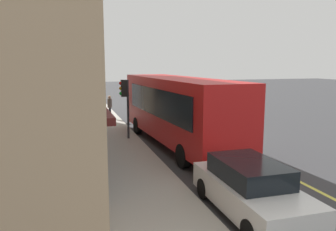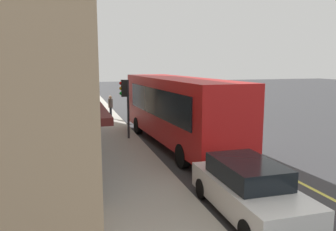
{
  "view_description": "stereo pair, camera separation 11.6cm",
  "coord_description": "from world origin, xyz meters",
  "views": [
    {
      "loc": [
        -17.48,
        7.84,
        4.22
      ],
      "look_at": [
        -1.71,
        3.04,
        1.6
      ],
      "focal_mm": 35.17,
      "sensor_mm": 36.0,
      "label": 1
    },
    {
      "loc": [
        -17.51,
        7.72,
        4.22
      ],
      "look_at": [
        -1.71,
        3.04,
        1.6
      ],
      "focal_mm": 35.17,
      "sensor_mm": 36.0,
      "label": 2
    }
  ],
  "objects": [
    {
      "name": "ground",
      "position": [
        0.0,
        0.0,
        0.0
      ],
      "size": [
        120.0,
        120.0,
        0.0
      ],
      "primitive_type": "plane",
      "color": "#38383A"
    },
    {
      "name": "sidewalk",
      "position": [
        0.0,
        5.77,
        0.07
      ],
      "size": [
        80.0,
        3.17,
        0.15
      ],
      "primitive_type": "cube",
      "color": "#B2ADA3",
      "rests_on": "ground"
    },
    {
      "name": "lane_centre_stripe",
      "position": [
        0.0,
        0.0,
        0.0
      ],
      "size": [
        36.0,
        0.16,
        0.01
      ],
      "primitive_type": "cube",
      "color": "#D8D14C",
      "rests_on": "ground"
    },
    {
      "name": "bus",
      "position": [
        -1.68,
        2.58,
        1.99
      ],
      "size": [
        11.26,
        3.17,
        3.5
      ],
      "color": "red",
      "rests_on": "ground"
    },
    {
      "name": "traffic_light",
      "position": [
        0.03,
        4.94,
        2.53
      ],
      "size": [
        0.3,
        0.52,
        3.2
      ],
      "color": "#2D2D33",
      "rests_on": "sidewalk"
    },
    {
      "name": "car_white",
      "position": [
        -9.77,
        3.08,
        0.74
      ],
      "size": [
        4.32,
        1.89,
        1.52
      ],
      "color": "white",
      "rests_on": "ground"
    },
    {
      "name": "pedestrian_by_curb",
      "position": [
        6.89,
        4.94,
        1.18
      ],
      "size": [
        0.34,
        0.34,
        1.72
      ],
      "color": "black",
      "rests_on": "sidewalk"
    }
  ]
}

